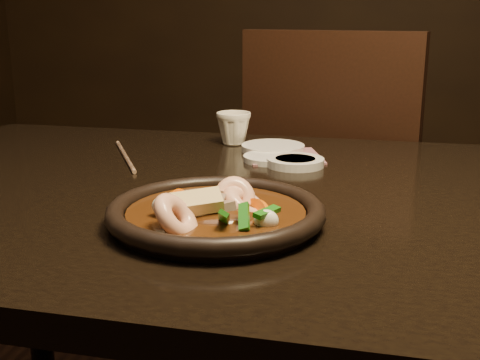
% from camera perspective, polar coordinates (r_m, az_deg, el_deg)
% --- Properties ---
extents(table, '(1.60, 0.90, 0.75)m').
position_cam_1_polar(table, '(0.97, 5.02, -5.45)').
color(table, black).
rests_on(table, floor).
extents(chair, '(0.57, 0.57, 0.99)m').
position_cam_1_polar(chair, '(1.63, 9.63, -2.08)').
color(chair, black).
rests_on(chair, floor).
extents(plate, '(0.29, 0.29, 0.03)m').
position_cam_1_polar(plate, '(0.79, -2.30, -3.20)').
color(plate, black).
rests_on(plate, table).
extents(stirfry, '(0.16, 0.17, 0.06)m').
position_cam_1_polar(stirfry, '(0.78, -2.44, -2.95)').
color(stirfry, '#381C0A').
rests_on(stirfry, plate).
extents(soy_dish, '(0.11, 0.11, 0.01)m').
position_cam_1_polar(soy_dish, '(1.11, 5.26, 1.71)').
color(soy_dish, white).
rests_on(soy_dish, table).
extents(saucer_left, '(0.11, 0.11, 0.01)m').
position_cam_1_polar(saucer_left, '(1.15, 2.97, 2.08)').
color(saucer_left, white).
rests_on(saucer_left, table).
extents(saucer_right, '(0.13, 0.13, 0.01)m').
position_cam_1_polar(saucer_right, '(1.23, 3.14, 3.07)').
color(saucer_right, white).
rests_on(saucer_right, table).
extents(tea_cup, '(0.10, 0.09, 0.07)m').
position_cam_1_polar(tea_cup, '(1.29, -0.61, 5.03)').
color(tea_cup, white).
rests_on(tea_cup, table).
extents(chopsticks, '(0.14, 0.23, 0.01)m').
position_cam_1_polar(chopsticks, '(1.19, -10.83, 2.27)').
color(chopsticks, '#A27B5D').
rests_on(chopsticks, table).
extents(napkin, '(0.18, 0.18, 0.00)m').
position_cam_1_polar(napkin, '(1.18, 4.19, 2.24)').
color(napkin, '#955B63').
rests_on(napkin, table).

